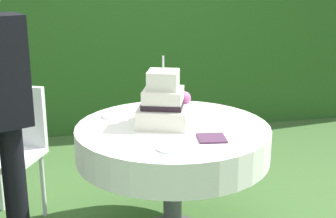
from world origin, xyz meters
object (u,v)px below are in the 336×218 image
(cake_table, at_px, (173,143))
(serving_plate_near, at_px, (177,105))
(serving_plate_far, at_px, (169,148))
(serving_plate_right, at_px, (110,116))
(wedding_cake, at_px, (164,104))
(serving_plate_left, at_px, (196,109))
(garden_chair, at_px, (10,143))
(napkin_stack, at_px, (212,138))

(cake_table, distance_m, serving_plate_near, 0.45)
(serving_plate_far, bearing_deg, cake_table, 75.00)
(serving_plate_right, bearing_deg, cake_table, -36.59)
(wedding_cake, xyz_separation_m, serving_plate_left, (0.27, 0.25, -0.12))
(serving_plate_left, bearing_deg, serving_plate_near, 129.90)
(wedding_cake, relative_size, garden_chair, 0.46)
(cake_table, height_order, serving_plate_near, serving_plate_near)
(serving_plate_right, distance_m, napkin_stack, 0.71)
(serving_plate_left, relative_size, napkin_stack, 0.72)
(napkin_stack, bearing_deg, cake_table, 121.97)
(wedding_cake, height_order, serving_plate_near, wedding_cake)
(serving_plate_far, xyz_separation_m, serving_plate_left, (0.32, 0.66, 0.00))
(cake_table, xyz_separation_m, garden_chair, (-0.97, 0.43, -0.08))
(cake_table, xyz_separation_m, serving_plate_far, (-0.10, -0.36, 0.11))
(wedding_cake, xyz_separation_m, serving_plate_near, (0.16, 0.38, -0.12))
(serving_plate_near, bearing_deg, serving_plate_left, -50.10)
(cake_table, bearing_deg, napkin_stack, -58.03)
(serving_plate_near, height_order, serving_plate_left, same)
(serving_plate_far, relative_size, garden_chair, 0.15)
(serving_plate_far, distance_m, serving_plate_right, 0.66)
(cake_table, height_order, wedding_cake, wedding_cake)
(cake_table, distance_m, wedding_cake, 0.24)
(wedding_cake, bearing_deg, serving_plate_far, -97.48)
(serving_plate_left, bearing_deg, garden_chair, 173.85)
(serving_plate_near, xyz_separation_m, garden_chair, (-1.09, 0.01, -0.19))
(garden_chair, bearing_deg, napkin_stack, -31.30)
(serving_plate_left, distance_m, garden_chair, 1.21)
(serving_plate_far, height_order, serving_plate_right, same)
(wedding_cake, relative_size, serving_plate_far, 3.12)
(serving_plate_near, bearing_deg, cake_table, -105.87)
(cake_table, bearing_deg, serving_plate_far, -105.00)
(cake_table, relative_size, wedding_cake, 2.78)
(serving_plate_left, height_order, serving_plate_right, same)
(cake_table, xyz_separation_m, wedding_cake, (-0.04, 0.05, 0.23))
(serving_plate_right, bearing_deg, serving_plate_near, 20.37)
(cake_table, bearing_deg, serving_plate_near, 74.13)
(garden_chair, bearing_deg, wedding_cake, -22.53)
(serving_plate_far, height_order, garden_chair, garden_chair)
(serving_plate_far, distance_m, napkin_stack, 0.28)
(serving_plate_near, distance_m, napkin_stack, 0.68)
(wedding_cake, bearing_deg, serving_plate_right, 145.24)
(cake_table, distance_m, napkin_stack, 0.32)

